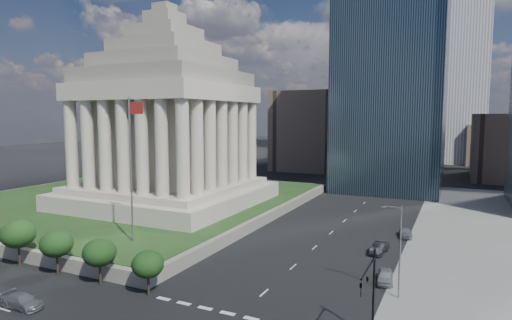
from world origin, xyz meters
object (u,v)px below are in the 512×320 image
Objects in this scene: suv_grey at (22,301)px; parked_sedan_near at (385,276)px; war_memorial at (167,106)px; traffic_signal_ne at (370,287)px; street_lamp_north at (399,246)px; parked_sedan_mid at (379,248)px; parked_sedan_far at (406,232)px; flagpole at (132,162)px.

suv_grey is 39.33m from parked_sedan_near.
war_memorial is 4.88× the size of traffic_signal_ne.
street_lamp_north is 2.15× the size of parked_sedan_mid.
traffic_signal_ne is 36.15m from parked_sedan_far.
flagpole is 35.95m from street_lamp_north.
parked_sedan_near is (33.33, 4.84, -12.37)m from flagpole.
suv_grey is 44.52m from parked_sedan_mid.
flagpole is 36.69m from traffic_signal_ne.
street_lamp_north reaches higher than parked_sedan_mid.
street_lamp_north reaches higher than suv_grey.
street_lamp_north is at bearing -73.12° from parked_sedan_near.
parked_sedan_near is 0.94× the size of parked_sedan_mid.
parked_sedan_near is at bearing -99.89° from parked_sedan_far.
street_lamp_north is 25.10m from parked_sedan_far.
flagpole reaches higher than parked_sedan_near.
flagpole is at bearing -63.11° from war_memorial.
street_lamp_north is 2.03× the size of suv_grey.
flagpole is 35.88m from parked_sedan_near.
street_lamp_north reaches higher than traffic_signal_ne.
parked_sedan_near is (32.11, 22.72, 0.03)m from suv_grey.
parked_sedan_far is (0.00, 20.72, 0.03)m from parked_sedan_near.
flagpole is 4.38× the size of parked_sedan_far.
parked_sedan_near is at bearing 93.78° from traffic_signal_ne.
parked_sedan_far reaches higher than parked_sedan_near.
suv_grey is at bearing -72.26° from war_memorial.
flagpole is 4.56× the size of parked_sedan_near.
street_lamp_north reaches higher than parked_sedan_far.
traffic_signal_ne is at bearing -94.19° from street_lamp_north.
traffic_signal_ne is at bearing -36.42° from war_memorial.
traffic_signal_ne is (34.33, -10.30, -7.86)m from flagpole.
traffic_signal_ne is at bearing -94.83° from parked_sedan_near.
street_lamp_north is (0.83, 11.30, 0.41)m from traffic_signal_ne.
parked_sedan_near is (-1.00, 15.14, -4.50)m from traffic_signal_ne.
street_lamp_north is 2.19× the size of parked_sedan_far.
flagpole is 43.77m from parked_sedan_far.
war_memorial reaches higher than street_lamp_north.
war_memorial reaches higher than parked_sedan_near.
suv_grey is (13.39, -41.88, -20.69)m from war_memorial.
suv_grey is 1.08× the size of parked_sedan_far.
parked_sedan_far reaches higher than parked_sedan_mid.
parked_sedan_near is at bearing -22.84° from war_memorial.
flagpole is at bearing -178.37° from street_lamp_north.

